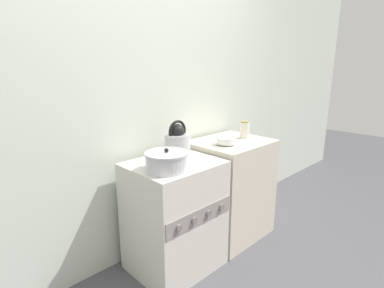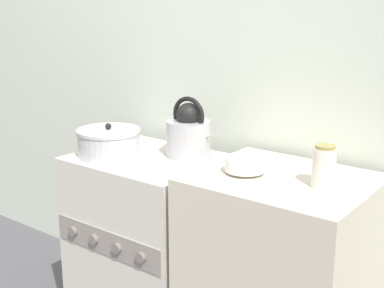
% 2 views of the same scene
% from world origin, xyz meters
% --- Properties ---
extents(ground_plane, '(12.00, 12.00, 0.00)m').
position_xyz_m(ground_plane, '(0.00, 0.00, 0.00)').
color(ground_plane, '#4C4C51').
extents(wall_back, '(7.00, 0.06, 2.50)m').
position_xyz_m(wall_back, '(0.00, 0.62, 1.25)').
color(wall_back, silver).
rests_on(wall_back, ground_plane).
extents(stove, '(0.62, 0.55, 0.83)m').
position_xyz_m(stove, '(0.00, 0.26, 0.41)').
color(stove, beige).
rests_on(stove, ground_plane).
extents(counter, '(0.65, 0.55, 0.87)m').
position_xyz_m(counter, '(0.66, 0.28, 0.43)').
color(counter, beige).
rests_on(counter, ground_plane).
extents(kettle, '(0.24, 0.19, 0.27)m').
position_xyz_m(kettle, '(0.14, 0.38, 0.93)').
color(kettle, '#B2B2B7').
rests_on(kettle, stove).
extents(cooking_pot, '(0.28, 0.28, 0.15)m').
position_xyz_m(cooking_pot, '(-0.14, 0.17, 0.89)').
color(cooking_pot, silver).
rests_on(cooking_pot, stove).
extents(enamel_bowl, '(0.15, 0.15, 0.06)m').
position_xyz_m(enamel_bowl, '(0.53, 0.23, 0.90)').
color(enamel_bowl, white).
rests_on(enamel_bowl, counter).
extents(storage_jar, '(0.08, 0.08, 0.15)m').
position_xyz_m(storage_jar, '(0.82, 0.26, 0.94)').
color(storage_jar, silver).
rests_on(storage_jar, counter).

